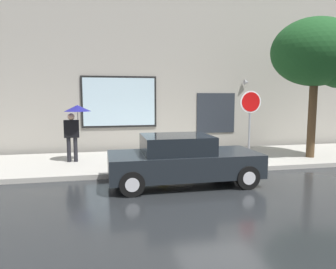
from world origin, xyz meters
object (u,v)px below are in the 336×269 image
object	(u,v)px
fire_hydrant	(163,155)
street_tree	(321,55)
parked_car	(182,160)
stop_sign	(250,112)
pedestrian_with_umbrella	(75,118)

from	to	relation	value
fire_hydrant	street_tree	size ratio (longest dim) A/B	0.15
parked_car	stop_sign	xyz separation A→B (m)	(2.84, 1.65, 1.23)
pedestrian_with_umbrella	street_tree	distance (m)	9.18
fire_hydrant	street_tree	distance (m)	6.89
fire_hydrant	street_tree	bearing A→B (deg)	2.81
pedestrian_with_umbrella	stop_sign	size ratio (longest dim) A/B	0.80
parked_car	street_tree	size ratio (longest dim) A/B	0.81
parked_car	street_tree	bearing A→B (deg)	19.54
fire_hydrant	street_tree	xyz separation A→B (m)	(5.95, 0.29, 3.45)
fire_hydrant	street_tree	world-z (taller)	street_tree
street_tree	pedestrian_with_umbrella	bearing A→B (deg)	173.24
fire_hydrant	stop_sign	bearing A→B (deg)	-1.89
parked_car	street_tree	xyz separation A→B (m)	(5.76, 2.04, 3.29)
stop_sign	pedestrian_with_umbrella	bearing A→B (deg)	166.34
street_tree	fire_hydrant	bearing A→B (deg)	-177.19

